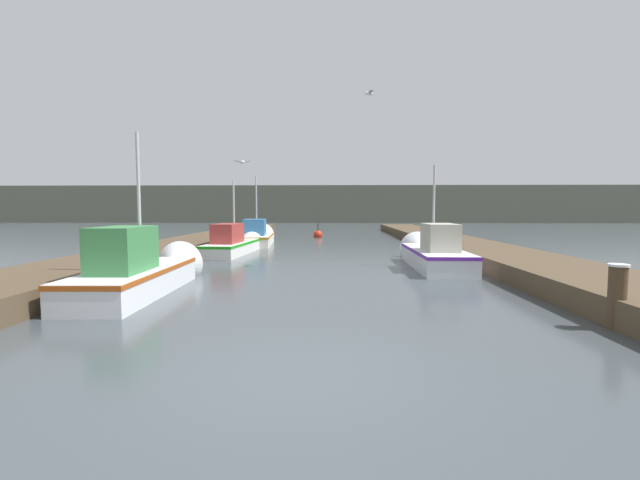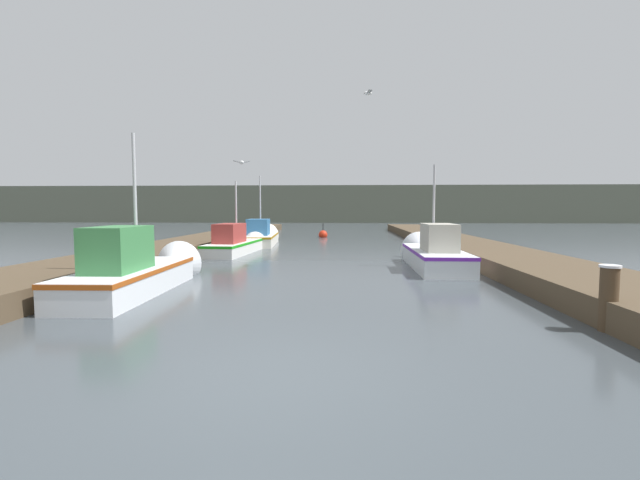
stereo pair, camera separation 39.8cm
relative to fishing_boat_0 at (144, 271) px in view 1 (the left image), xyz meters
name	(u,v)px [view 1 (the left image)]	position (x,y,z in m)	size (l,w,h in m)	color
ground_plane	(296,379)	(4.19, -5.37, -0.49)	(200.00, 200.00, 0.00)	#3D4449
dock_left	(192,244)	(-2.31, 10.63, -0.23)	(2.85, 40.00, 0.52)	#4C3D2B
dock_right	(457,245)	(10.69, 10.63, -0.23)	(2.85, 40.00, 0.52)	#4C3D2B
distant_shore_ridge	(329,205)	(4.19, 57.34, 2.13)	(120.00, 16.00, 5.24)	#565B4C
fishing_boat_0	(144,271)	(0.00, 0.00, 0.00)	(1.61, 5.56, 4.19)	silver
fishing_boat_1	(432,252)	(8.13, 4.82, -0.03)	(1.64, 5.90, 3.91)	silver
fishing_boat_2	(236,243)	(0.23, 8.97, -0.06)	(1.75, 5.76, 3.60)	silver
fishing_boat_3	(257,236)	(0.38, 13.75, -0.06)	(2.10, 6.15, 4.33)	silver
mooring_piling_0	(617,296)	(9.36, -3.13, 0.06)	(0.32, 0.32, 1.10)	#473523
mooring_piling_1	(248,231)	(-0.79, 16.98, 0.07)	(0.32, 0.32, 1.11)	#473523
channel_buoy	(318,235)	(3.63, 19.53, -0.32)	(0.62, 0.62, 1.12)	red
seagull_lead	(242,162)	(1.63, 3.99, 3.06)	(0.55, 0.32, 0.12)	white
seagull_1	(369,93)	(5.82, 4.18, 5.31)	(0.31, 0.56, 0.12)	white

